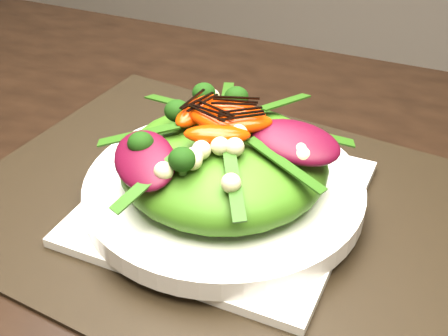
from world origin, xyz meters
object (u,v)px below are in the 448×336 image
at_px(orange_segment, 232,116).
at_px(placemat, 224,207).
at_px(plate_base, 224,201).
at_px(lettuce_mound, 224,163).
at_px(salad_bowl, 224,189).
at_px(dining_table, 130,234).

bearing_deg(orange_segment, placemat, -89.29).
distance_m(placemat, plate_base, 0.01).
relative_size(plate_base, lettuce_mound, 1.25).
relative_size(placemat, orange_segment, 8.62).
height_order(salad_bowl, orange_segment, orange_segment).
bearing_deg(plate_base, orange_segment, 90.71).
height_order(dining_table, lettuce_mound, dining_table).
relative_size(placemat, lettuce_mound, 2.58).
relative_size(placemat, plate_base, 2.06).
bearing_deg(placemat, plate_base, -90.00).
bearing_deg(lettuce_mound, plate_base, 0.00).
distance_m(dining_table, orange_segment, 0.15).
height_order(dining_table, orange_segment, dining_table).
relative_size(plate_base, orange_segment, 4.19).
height_order(plate_base, orange_segment, orange_segment).
relative_size(placemat, salad_bowl, 1.87).
xyz_separation_m(placemat, plate_base, (0.00, -0.00, 0.01)).
bearing_deg(salad_bowl, plate_base, 0.00).
relative_size(dining_table, orange_segment, 27.84).
bearing_deg(lettuce_mound, dining_table, -147.63).
relative_size(plate_base, salad_bowl, 0.91).
bearing_deg(lettuce_mound, salad_bowl, 0.00).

